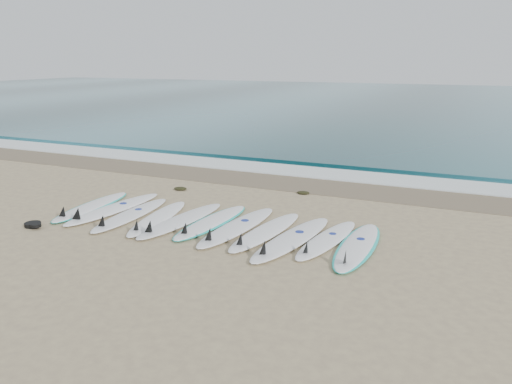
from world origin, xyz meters
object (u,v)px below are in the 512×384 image
at_px(surfboard_10, 357,246).
at_px(leash_coil, 33,225).
at_px(surfboard_0, 91,207).
at_px(surfboard_5, 211,222).

bearing_deg(surfboard_10, leash_coil, -167.15).
bearing_deg(leash_coil, surfboard_0, 83.23).
distance_m(surfboard_0, surfboard_10, 6.06).
bearing_deg(leash_coil, surfboard_10, 13.06).
height_order(surfboard_0, leash_coil, surfboard_0).
bearing_deg(surfboard_0, leash_coil, -100.73).
height_order(surfboard_10, leash_coil, surfboard_10).
bearing_deg(surfboard_0, surfboard_10, -4.09).
xyz_separation_m(surfboard_0, surfboard_10, (6.06, -0.01, 0.00)).
bearing_deg(surfboard_5, leash_coil, -149.56).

